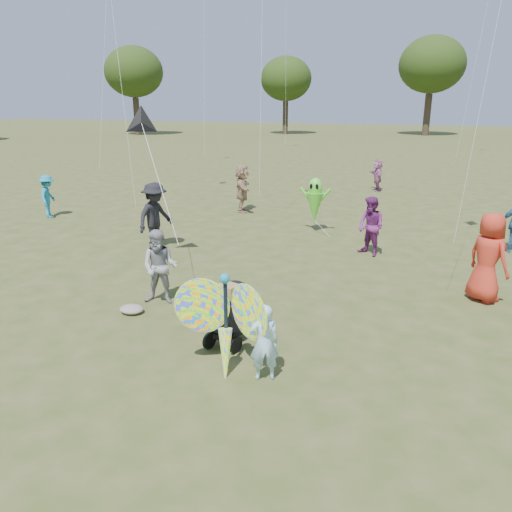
{
  "coord_description": "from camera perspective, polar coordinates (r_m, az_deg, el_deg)",
  "views": [
    {
      "loc": [
        2.89,
        -7.43,
        4.09
      ],
      "look_at": [
        -0.2,
        1.5,
        1.1
      ],
      "focal_mm": 35.0,
      "sensor_mm": 36.0,
      "label": 1
    }
  ],
  "objects": [
    {
      "name": "delta_kite_rig",
      "position": [
        12.31,
        -12.94,
        14.51
      ],
      "size": [
        2.28,
        2.19,
        2.7
      ],
      "color": "black",
      "rests_on": "ground"
    },
    {
      "name": "crowd_a",
      "position": [
        11.39,
        24.99,
        -0.15
      ],
      "size": [
        1.08,
        1.08,
        1.89
      ],
      "primitive_type": "imported",
      "rotation": [
        0.0,
        0.0,
        2.36
      ],
      "color": "red",
      "rests_on": "ground"
    },
    {
      "name": "crowd_j",
      "position": [
        23.88,
        13.72,
        8.98
      ],
      "size": [
        0.9,
        1.42,
        1.46
      ],
      "primitive_type": "imported",
      "rotation": [
        0.0,
        0.0,
        5.09
      ],
      "color": "#B4669A",
      "rests_on": "ground"
    },
    {
      "name": "alien_kite",
      "position": [
        15.9,
        6.73,
        6.12
      ],
      "size": [
        1.12,
        0.69,
        1.74
      ],
      "color": "#5CDA33",
      "rests_on": "ground"
    },
    {
      "name": "crowd_i",
      "position": [
        19.43,
        -22.66,
        6.33
      ],
      "size": [
        0.91,
        1.12,
        1.51
      ],
      "primitive_type": "imported",
      "rotation": [
        0.0,
        0.0,
        1.98
      ],
      "color": "teal",
      "rests_on": "ground"
    },
    {
      "name": "butterfly_kite",
      "position": [
        7.66,
        -3.54,
        -7.67
      ],
      "size": [
        1.74,
        0.75,
        1.82
      ],
      "color": "red",
      "rests_on": "ground"
    },
    {
      "name": "crowd_b",
      "position": [
        14.25,
        -11.45,
        4.46
      ],
      "size": [
        0.98,
        1.36,
        1.89
      ],
      "primitive_type": "imported",
      "rotation": [
        0.0,
        0.0,
        1.33
      ],
      "color": "black",
      "rests_on": "ground"
    },
    {
      "name": "grey_bag",
      "position": [
        10.3,
        -14.03,
        -5.92
      ],
      "size": [
        0.49,
        0.4,
        0.16
      ],
      "primitive_type": "ellipsoid",
      "color": "gray",
      "rests_on": "ground"
    },
    {
      "name": "jogging_stroller",
      "position": [
        8.7,
        -2.91,
        -6.02
      ],
      "size": [
        0.7,
        1.12,
        1.09
      ],
      "rotation": [
        0.0,
        0.0,
        -0.31
      ],
      "color": "black",
      "rests_on": "ground"
    },
    {
      "name": "ground",
      "position": [
        8.96,
        -1.96,
        -9.61
      ],
      "size": [
        160.0,
        160.0,
        0.0
      ],
      "primitive_type": "plane",
      "color": "#51592B",
      "rests_on": "ground"
    },
    {
      "name": "tree_line",
      "position": [
        52.5,
        21.2,
        19.48
      ],
      "size": [
        91.78,
        33.6,
        10.79
      ],
      "color": "#3A2D21",
      "rests_on": "ground"
    },
    {
      "name": "child_girl",
      "position": [
        7.55,
        0.96,
        -9.86
      ],
      "size": [
        0.53,
        0.46,
        1.22
      ],
      "primitive_type": "imported",
      "rotation": [
        0.0,
        0.0,
        3.59
      ],
      "color": "#AADCF1",
      "rests_on": "ground"
    },
    {
      "name": "crowd_d",
      "position": [
        18.82,
        -1.58,
        7.73
      ],
      "size": [
        1.05,
        1.71,
        1.76
      ],
      "primitive_type": "imported",
      "rotation": [
        0.0,
        0.0,
        1.92
      ],
      "color": "tan",
      "rests_on": "ground"
    },
    {
      "name": "adult_man",
      "position": [
        10.43,
        -10.92,
        -1.25
      ],
      "size": [
        0.87,
        0.73,
        1.57
      ],
      "primitive_type": "imported",
      "rotation": [
        0.0,
        0.0,
        0.2
      ],
      "color": "#96969B",
      "rests_on": "ground"
    },
    {
      "name": "crowd_e",
      "position": [
        13.77,
        12.99,
        3.3
      ],
      "size": [
        0.99,
        0.96,
        1.61
      ],
      "primitive_type": "imported",
      "rotation": [
        0.0,
        0.0,
        5.64
      ],
      "color": "#71256C",
      "rests_on": "ground"
    }
  ]
}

